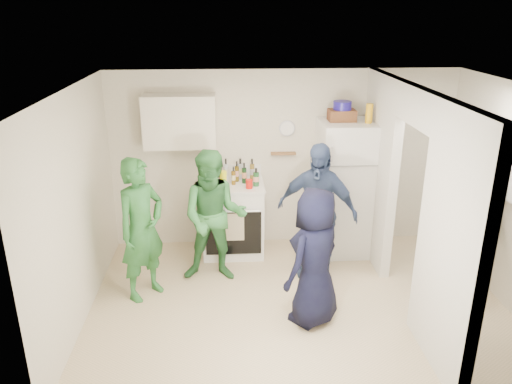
% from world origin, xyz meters
% --- Properties ---
extents(floor, '(4.80, 4.80, 0.00)m').
position_xyz_m(floor, '(0.00, 0.00, 0.00)').
color(floor, beige).
rests_on(floor, ground).
extents(wall_back, '(4.80, 0.00, 4.80)m').
position_xyz_m(wall_back, '(0.00, 1.70, 1.25)').
color(wall_back, silver).
rests_on(wall_back, floor).
extents(wall_front, '(4.80, 0.00, 4.80)m').
position_xyz_m(wall_front, '(0.00, -1.70, 1.25)').
color(wall_front, silver).
rests_on(wall_front, floor).
extents(wall_left, '(0.00, 3.40, 3.40)m').
position_xyz_m(wall_left, '(-2.40, 0.00, 1.25)').
color(wall_left, silver).
rests_on(wall_left, floor).
extents(ceiling, '(4.80, 4.80, 0.00)m').
position_xyz_m(ceiling, '(0.00, 0.00, 2.50)').
color(ceiling, white).
rests_on(ceiling, wall_back).
extents(partition_pier_back, '(0.12, 1.20, 2.50)m').
position_xyz_m(partition_pier_back, '(1.20, 1.10, 1.25)').
color(partition_pier_back, silver).
rests_on(partition_pier_back, floor).
extents(partition_pier_front, '(0.12, 1.20, 2.50)m').
position_xyz_m(partition_pier_front, '(1.20, -1.10, 1.25)').
color(partition_pier_front, silver).
rests_on(partition_pier_front, floor).
extents(partition_header, '(0.12, 1.00, 0.40)m').
position_xyz_m(partition_header, '(1.20, 0.00, 2.30)').
color(partition_header, silver).
rests_on(partition_header, partition_pier_back).
extents(stove, '(0.85, 0.71, 1.02)m').
position_xyz_m(stove, '(-0.72, 1.37, 0.51)').
color(stove, white).
rests_on(stove, floor).
extents(upper_cabinet, '(0.95, 0.34, 0.70)m').
position_xyz_m(upper_cabinet, '(-1.40, 1.52, 1.85)').
color(upper_cabinet, silver).
rests_on(upper_cabinet, wall_back).
extents(fridge, '(0.76, 0.74, 1.86)m').
position_xyz_m(fridge, '(0.83, 1.34, 0.93)').
color(fridge, white).
rests_on(fridge, floor).
extents(wicker_basket, '(0.35, 0.25, 0.15)m').
position_xyz_m(wicker_basket, '(0.73, 1.39, 1.93)').
color(wicker_basket, brown).
rests_on(wicker_basket, fridge).
extents(blue_bowl, '(0.24, 0.24, 0.11)m').
position_xyz_m(blue_bowl, '(0.73, 1.39, 2.06)').
color(blue_bowl, navy).
rests_on(blue_bowl, wicker_basket).
extents(yellow_cup_stack_top, '(0.09, 0.09, 0.25)m').
position_xyz_m(yellow_cup_stack_top, '(1.05, 1.24, 1.98)').
color(yellow_cup_stack_top, yellow).
rests_on(yellow_cup_stack_top, fridge).
extents(wall_clock, '(0.22, 0.02, 0.22)m').
position_xyz_m(wall_clock, '(0.05, 1.68, 1.70)').
color(wall_clock, white).
rests_on(wall_clock, wall_back).
extents(spice_shelf, '(0.35, 0.08, 0.03)m').
position_xyz_m(spice_shelf, '(0.00, 1.65, 1.35)').
color(spice_shelf, olive).
rests_on(spice_shelf, wall_back).
extents(nook_window, '(0.03, 0.70, 0.80)m').
position_xyz_m(nook_window, '(2.38, 0.20, 1.65)').
color(nook_window, black).
rests_on(nook_window, wall_right).
extents(nook_window_frame, '(0.04, 0.76, 0.86)m').
position_xyz_m(nook_window_frame, '(2.36, 0.20, 1.65)').
color(nook_window_frame, white).
rests_on(nook_window_frame, wall_right).
extents(nook_valance, '(0.04, 0.82, 0.18)m').
position_xyz_m(nook_valance, '(2.34, 0.20, 2.00)').
color(nook_valance, white).
rests_on(nook_valance, wall_right).
extents(yellow_cup_stack_stove, '(0.09, 0.09, 0.25)m').
position_xyz_m(yellow_cup_stack_stove, '(-0.84, 1.15, 1.14)').
color(yellow_cup_stack_stove, yellow).
rests_on(yellow_cup_stack_stove, stove).
extents(red_cup, '(0.09, 0.09, 0.12)m').
position_xyz_m(red_cup, '(-0.50, 1.17, 1.08)').
color(red_cup, red).
rests_on(red_cup, stove).
extents(person_green_left, '(0.72, 0.74, 1.72)m').
position_xyz_m(person_green_left, '(-1.79, 0.30, 0.86)').
color(person_green_left, '#2F763E').
rests_on(person_green_left, floor).
extents(person_green_center, '(0.87, 0.71, 1.69)m').
position_xyz_m(person_green_center, '(-0.96, 0.64, 0.84)').
color(person_green_center, '#3C883E').
rests_on(person_green_center, floor).
extents(person_denim, '(1.11, 0.87, 1.76)m').
position_xyz_m(person_denim, '(0.31, 0.65, 0.88)').
color(person_denim, '#365076').
rests_on(person_denim, floor).
extents(person_navy, '(0.88, 0.88, 1.54)m').
position_xyz_m(person_navy, '(0.12, -0.35, 0.77)').
color(person_navy, black).
rests_on(person_navy, floor).
extents(person_nook, '(0.64, 1.06, 1.59)m').
position_xyz_m(person_nook, '(2.06, 0.28, 0.80)').
color(person_nook, black).
rests_on(person_nook, floor).
extents(bottle_a, '(0.08, 0.08, 0.28)m').
position_xyz_m(bottle_a, '(-1.01, 1.50, 1.16)').
color(bottle_a, brown).
rests_on(bottle_a, stove).
extents(bottle_b, '(0.06, 0.06, 0.25)m').
position_xyz_m(bottle_b, '(-0.88, 1.28, 1.14)').
color(bottle_b, '#184A1E').
rests_on(bottle_b, stove).
extents(bottle_c, '(0.06, 0.06, 0.30)m').
position_xyz_m(bottle_c, '(-0.80, 1.54, 1.17)').
color(bottle_c, silver).
rests_on(bottle_c, stove).
extents(bottle_d, '(0.06, 0.06, 0.25)m').
position_xyz_m(bottle_d, '(-0.70, 1.33, 1.15)').
color(bottle_d, brown).
rests_on(bottle_d, stove).
extents(bottle_e, '(0.08, 0.08, 0.29)m').
position_xyz_m(bottle_e, '(-0.60, 1.57, 1.16)').
color(bottle_e, '#A3A9B5').
rests_on(bottle_e, stove).
extents(bottle_f, '(0.06, 0.06, 0.28)m').
position_xyz_m(bottle_f, '(-0.56, 1.38, 1.16)').
color(bottle_f, black).
rests_on(bottle_f, stove).
extents(bottle_g, '(0.06, 0.06, 0.31)m').
position_xyz_m(bottle_g, '(-0.44, 1.50, 1.17)').
color(bottle_g, olive).
rests_on(bottle_g, stove).
extents(bottle_h, '(0.06, 0.06, 0.25)m').
position_xyz_m(bottle_h, '(-1.02, 1.25, 1.14)').
color(bottle_h, silver).
rests_on(bottle_h, stove).
extents(bottle_i, '(0.06, 0.06, 0.29)m').
position_xyz_m(bottle_i, '(-0.66, 1.46, 1.16)').
color(bottle_i, '#50430D').
rests_on(bottle_i, stove).
extents(bottle_j, '(0.08, 0.08, 0.25)m').
position_xyz_m(bottle_j, '(-0.40, 1.26, 1.14)').
color(bottle_j, '#1E5929').
rests_on(bottle_j, stove).
extents(bottle_k, '(0.07, 0.07, 0.28)m').
position_xyz_m(bottle_k, '(-0.94, 1.40, 1.16)').
color(bottle_k, maroon).
rests_on(bottle_k, stove).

